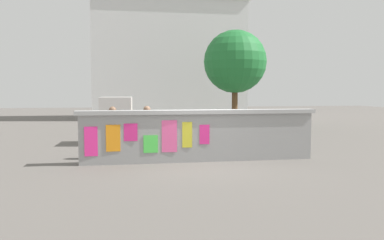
% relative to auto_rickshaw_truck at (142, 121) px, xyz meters
% --- Properties ---
extents(ground, '(60.00, 60.00, 0.00)m').
position_rel_auto_rickshaw_truck_xyz_m(ground, '(1.54, 3.72, -0.90)').
color(ground, '#605B56').
extents(poster_wall, '(7.14, 0.42, 1.54)m').
position_rel_auto_rickshaw_truck_xyz_m(poster_wall, '(1.53, -4.28, -0.11)').
color(poster_wall, '#949494').
rests_on(poster_wall, ground).
extents(auto_rickshaw_truck, '(3.66, 1.65, 1.85)m').
position_rel_auto_rickshaw_truck_xyz_m(auto_rickshaw_truck, '(0.00, 0.00, 0.00)').
color(auto_rickshaw_truck, black).
rests_on(auto_rickshaw_truck, ground).
extents(motorcycle, '(1.89, 0.63, 0.87)m').
position_rel_auto_rickshaw_truck_xyz_m(motorcycle, '(1.66, -2.98, -0.44)').
color(motorcycle, black).
rests_on(motorcycle, ground).
extents(bicycle_near, '(1.71, 0.44, 0.95)m').
position_rel_auto_rickshaw_truck_xyz_m(bicycle_near, '(4.07, -2.08, -0.54)').
color(bicycle_near, black).
rests_on(bicycle_near, ground).
extents(bicycle_far, '(1.70, 0.44, 0.95)m').
position_rel_auto_rickshaw_truck_xyz_m(bicycle_far, '(3.88, -0.02, -0.54)').
color(bicycle_far, black).
rests_on(bicycle_far, ground).
extents(person_walking, '(0.37, 0.37, 1.62)m').
position_rel_auto_rickshaw_truck_xyz_m(person_walking, '(0.05, -3.17, 0.09)').
color(person_walking, purple).
rests_on(person_walking, ground).
extents(person_bystander, '(0.48, 0.48, 1.62)m').
position_rel_auto_rickshaw_truck_xyz_m(person_bystander, '(-1.01, -3.42, 0.09)').
color(person_bystander, purple).
rests_on(person_bystander, ground).
extents(tree_roadside, '(3.51, 3.51, 5.47)m').
position_rel_auto_rickshaw_truck_xyz_m(tree_roadside, '(5.41, 5.55, 2.81)').
color(tree_roadside, brown).
rests_on(tree_roadside, ground).
extents(building_background, '(11.40, 5.53, 9.05)m').
position_rel_auto_rickshaw_truck_xyz_m(building_background, '(2.57, 14.32, 3.65)').
color(building_background, silver).
rests_on(building_background, ground).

